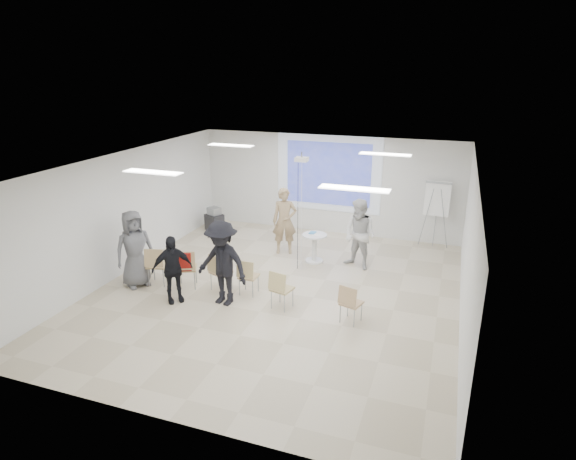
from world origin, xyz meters
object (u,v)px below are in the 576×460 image
(chair_left_mid, at_px, (186,266))
(chair_left_inner, at_px, (218,270))
(pedestal_table, at_px, (314,246))
(audience_outer, at_px, (134,244))
(flipchart_easel, at_px, (437,199))
(av_cart, at_px, (214,220))
(laptop, at_px, (221,270))
(chair_center, at_px, (247,274))
(audience_left, at_px, (172,264))
(chair_far_left, at_px, (156,263))
(player_left, at_px, (285,217))
(player_right, at_px, (360,231))
(audience_mid, at_px, (222,258))
(chair_right_far, at_px, (350,301))
(chair_right_inner, at_px, (280,287))

(chair_left_mid, distance_m, chair_left_inner, 0.76)
(pedestal_table, relative_size, audience_outer, 0.39)
(chair_left_inner, xyz_separation_m, audience_outer, (-1.95, -0.37, 0.50))
(flipchart_easel, height_order, av_cart, flipchart_easel)
(laptop, xyz_separation_m, av_cart, (-2.09, 3.66, -0.12))
(chair_center, xyz_separation_m, audience_outer, (-2.67, -0.38, 0.52))
(audience_left, xyz_separation_m, audience_outer, (-1.26, 0.42, 0.16))
(pedestal_table, bearing_deg, av_cart, 159.44)
(chair_far_left, bearing_deg, chair_left_inner, -6.27)
(player_left, distance_m, player_right, 2.18)
(audience_outer, bearing_deg, laptop, -42.20)
(audience_left, distance_m, flipchart_easel, 7.51)
(chair_left_mid, distance_m, chair_center, 1.48)
(audience_left, distance_m, av_cart, 4.77)
(audience_outer, bearing_deg, audience_mid, -58.94)
(flipchart_easel, bearing_deg, chair_far_left, -137.69)
(av_cart, bearing_deg, audience_mid, -35.99)
(pedestal_table, bearing_deg, chair_center, -110.30)
(chair_far_left, height_order, chair_center, chair_far_left)
(laptop, bearing_deg, chair_left_inner, 94.44)
(chair_right_far, distance_m, av_cart, 6.72)
(player_left, bearing_deg, chair_right_far, -71.82)
(chair_left_inner, distance_m, audience_mid, 0.84)
(player_right, height_order, laptop, player_right)
(pedestal_table, distance_m, player_right, 1.31)
(player_right, relative_size, audience_left, 1.15)
(player_left, height_order, chair_center, player_left)
(player_right, xyz_separation_m, laptop, (-2.74, -2.29, -0.53))
(chair_right_inner, height_order, av_cart, chair_right_inner)
(player_right, relative_size, audience_mid, 0.94)
(chair_far_left, distance_m, chair_left_inner, 1.53)
(chair_center, relative_size, chair_right_inner, 0.98)
(player_right, distance_m, chair_center, 3.17)
(player_right, relative_size, chair_far_left, 2.12)
(audience_left, bearing_deg, chair_left_mid, 49.52)
(chair_left_mid, distance_m, chair_right_far, 3.93)
(player_left, bearing_deg, pedestal_table, -41.52)
(player_right, bearing_deg, chair_center, -107.57)
(chair_left_inner, xyz_separation_m, flipchart_easel, (4.49, 4.61, 0.87))
(pedestal_table, xyz_separation_m, audience_outer, (-3.54, -2.75, 0.59))
(chair_right_far, xyz_separation_m, flipchart_easel, (1.33, 5.08, 0.90))
(player_left, distance_m, chair_center, 2.80)
(pedestal_table, xyz_separation_m, chair_left_mid, (-2.34, -2.52, 0.12))
(av_cart, bearing_deg, chair_right_far, -14.69)
(audience_outer, bearing_deg, chair_right_far, -56.36)
(chair_far_left, height_order, audience_mid, audience_mid)
(pedestal_table, distance_m, chair_center, 2.52)
(audience_mid, bearing_deg, chair_far_left, -179.32)
(chair_center, relative_size, laptop, 2.64)
(chair_right_far, distance_m, audience_mid, 2.84)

